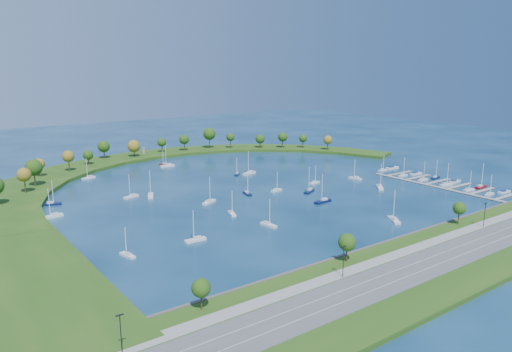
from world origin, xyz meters
TOP-DOWN VIEW (x-y plane):
  - ground at (0.00, 0.00)m, footprint 700.00×700.00m
  - south_shoreline at (0.03, -122.88)m, footprint 420.00×43.10m
  - breakwater at (-46.33, 48.72)m, footprint 286.74×247.64m
  - breakwater_trees at (-16.77, 87.17)m, footprint 236.55×93.21m
  - harbor_tower at (-11.70, 121.20)m, footprint 2.60×2.60m
  - dock_system at (85.30, -61.00)m, footprint 24.28×82.00m
  - moored_boat_0 at (-13.73, -12.92)m, footprint 3.96×8.09m
  - moored_boat_1 at (7.68, 28.13)m, footprint 6.53×6.72m
  - moored_boat_2 at (-104.74, 5.67)m, footprint 9.26×3.51m
  - moored_boat_3 at (11.38, -85.80)m, footprint 6.90×9.21m
  - moored_boat_4 at (30.62, -15.75)m, footprint 7.40×3.04m
  - moored_boat_5 at (51.41, -44.82)m, footprint 8.13×8.72m
  - moored_boat_6 at (-99.73, 26.16)m, footprint 8.43×4.81m
  - moored_boat_7 at (15.02, -28.50)m, footprint 9.46×6.42m
  - moored_boat_8 at (-68.73, -57.02)m, footprint 8.46×2.84m
  - moored_boat_9 at (-15.21, 75.70)m, footprint 9.70×2.80m
  - moored_boat_10 at (-68.00, 71.27)m, footprint 8.59×4.57m
  - moored_boat_11 at (-37.77, -15.23)m, footprint 8.95×6.27m
  - moored_boat_12 at (-14.95, 81.10)m, footprint 6.10×6.14m
  - moored_boat_13 at (-35.61, -59.12)m, footprint 3.22×8.33m
  - moored_boat_14 at (-64.16, 16.67)m, footprint 8.56×4.57m
  - moored_boat_15 at (57.31, -21.68)m, footprint 3.44×8.21m
  - moored_boat_16 at (2.70, -16.30)m, footprint 7.28×3.35m
  - moored_boat_17 at (15.10, 25.68)m, footprint 10.17×5.23m
  - moored_boat_18 at (7.09, -46.92)m, footprint 9.90×3.47m
  - moored_boat_19 at (-39.02, -36.87)m, footprint 4.45×7.84m
  - moored_boat_20 at (-55.63, 12.36)m, footprint 6.19×9.41m
  - moored_boat_21 at (-95.34, -56.36)m, footprint 3.48×7.47m
  - docked_boat_0 at (85.53, -87.18)m, footprint 7.57×2.84m
  - docked_boat_1 at (95.98, -89.38)m, footprint 8.40×2.89m
  - docked_boat_2 at (85.54, -75.90)m, footprint 7.43×2.89m
  - docked_boat_3 at (96.00, -76.51)m, footprint 9.26×3.13m
  - docked_boat_4 at (85.51, -62.41)m, footprint 8.78×3.40m
  - docked_boat_5 at (95.97, -61.09)m, footprint 9.41×3.35m
  - docked_boat_6 at (85.53, -47.64)m, footprint 7.99×2.71m
  - docked_boat_7 at (96.03, -48.71)m, footprint 7.82×3.25m
  - docked_boat_8 at (85.53, -33.70)m, footprint 7.96×3.19m
  - docked_boat_9 at (95.97, -35.07)m, footprint 9.04×3.01m
  - docked_boat_10 at (87.94, -16.43)m, footprint 7.12×2.26m
  - docked_boat_11 at (97.86, -15.78)m, footprint 9.96×3.33m

SIDE VIEW (x-z plane):
  - ground at x=0.00m, z-range 0.00..0.00m
  - dock_system at x=85.30m, z-range -0.45..1.15m
  - docked_boat_1 at x=95.98m, z-range -0.22..1.46m
  - docked_boat_9 at x=95.97m, z-range -0.24..1.58m
  - docked_boat_5 at x=95.97m, z-range -0.25..1.63m
  - docked_boat_11 at x=97.86m, z-range -0.27..1.74m
  - moored_boat_12 at x=-14.95m, z-range -4.11..5.82m
  - moored_boat_16 at x=2.70m, z-range -4.30..6.03m
  - docked_boat_10 at x=87.94m, z-range -4.32..6.04m
  - moored_boat_4 at x=30.62m, z-range -4.41..6.15m
  - moored_boat_21 at x=-95.34m, z-range -4.43..6.17m
  - docked_boat_2 at x=85.54m, z-range -4.45..6.19m
  - moored_boat_1 at x=7.68m, z-range -4.51..6.26m
  - docked_boat_0 at x=85.53m, z-range -4.56..6.31m
  - moored_boat_19 at x=-39.02m, z-range -4.67..6.44m
  - docked_boat_7 at x=96.03m, z-range -4.69..6.46m
  - docked_boat_8 at x=85.53m, z-range -4.80..6.58m
  - moored_boat_0 at x=-13.73m, z-range -4.84..6.62m
  - docked_boat_6 at x=85.53m, z-range -4.88..6.67m
  - moored_boat_15 at x=57.31m, z-range -4.95..6.75m
  - moored_boat_13 at x=-35.61m, z-range -5.06..6.87m
  - moored_boat_6 at x=-99.73m, z-range -5.07..6.88m
  - moored_boat_14 at x=-64.16m, z-range -5.15..6.97m
  - moored_boat_10 at x=-68.00m, z-range -5.17..6.99m
  - moored_boat_8 at x=-68.73m, z-range -5.21..7.04m
  - docked_boat_4 at x=85.51m, z-range -5.37..7.21m
  - moored_boat_11 at x=-37.77m, z-range -5.54..7.41m
  - moored_boat_2 at x=-104.74m, z-range -5.69..7.58m
  - docked_boat_3 at x=96.00m, z-range -5.75..7.65m
  - moored_boat_20 at x=-55.63m, z-range -5.79..7.70m
  - moored_boat_3 at x=11.38m, z-range -5.80..7.71m
  - moored_boat_7 at x=15.02m, z-range -5.85..7.76m
  - moored_boat_5 at x=51.41m, z-range -5.89..7.81m
  - moored_boat_9 at x=-15.21m, z-range -6.14..8.09m
  - moored_boat_18 at x=7.09m, z-range -6.17..8.12m
  - moored_boat_17 at x=15.10m, z-range -6.22..8.18m
  - breakwater at x=-46.33m, z-range -0.01..1.99m
  - south_shoreline at x=0.03m, z-range -4.80..6.80m
  - harbor_tower at x=-11.70m, z-range 2.05..6.01m
  - breakwater_trees at x=-16.77m, z-range 2.75..18.67m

